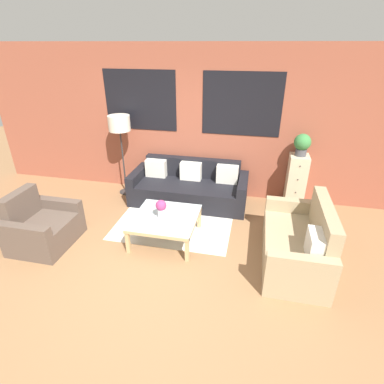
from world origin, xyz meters
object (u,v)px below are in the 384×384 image
object	(u,v)px
couch_dark	(189,188)
drawer_cabinet	(296,182)
potted_plant	(302,144)
flower_vase	(161,208)
floor_lamp	(119,126)
coffee_table	(165,220)
settee_vintage	(298,244)
armchair_corner	(42,227)

from	to	relation	value
couch_dark	drawer_cabinet	size ratio (longest dim) A/B	2.16
drawer_cabinet	potted_plant	world-z (taller)	potted_plant
potted_plant	flower_vase	size ratio (longest dim) A/B	1.34
floor_lamp	drawer_cabinet	distance (m)	3.42
coffee_table	potted_plant	xyz separation A→B (m)	(2.02, 1.53, 0.87)
drawer_cabinet	potted_plant	bearing A→B (deg)	90.00
couch_dark	flower_vase	world-z (taller)	couch_dark
couch_dark	floor_lamp	bearing A→B (deg)	175.78
floor_lamp	settee_vintage	bearing A→B (deg)	-25.84
couch_dark	settee_vintage	distance (m)	2.37
armchair_corner	potted_plant	distance (m)	4.42
floor_lamp	potted_plant	bearing A→B (deg)	2.08
settee_vintage	floor_lamp	world-z (taller)	floor_lamp
flower_vase	couch_dark	bearing A→B (deg)	84.84
settee_vintage	coffee_table	distance (m)	1.95
drawer_cabinet	flower_vase	xyz separation A→B (m)	(-2.07, -1.56, 0.07)
couch_dark	coffee_table	world-z (taller)	couch_dark
couch_dark	flower_vase	bearing A→B (deg)	-95.16
potted_plant	armchair_corner	bearing A→B (deg)	-152.08
couch_dark	armchair_corner	distance (m)	2.60
armchair_corner	flower_vase	world-z (taller)	armchair_corner
couch_dark	floor_lamp	size ratio (longest dim) A/B	1.38
settee_vintage	armchair_corner	world-z (taller)	settee_vintage
couch_dark	flower_vase	distance (m)	1.38
armchair_corner	drawer_cabinet	world-z (taller)	drawer_cabinet
armchair_corner	drawer_cabinet	bearing A→B (deg)	27.92
couch_dark	settee_vintage	size ratio (longest dim) A/B	1.42
floor_lamp	flower_vase	distance (m)	2.06
drawer_cabinet	flower_vase	size ratio (longest dim) A/B	3.50
couch_dark	drawer_cabinet	xyz separation A→B (m)	(1.95, 0.22, 0.22)
armchair_corner	floor_lamp	world-z (taller)	floor_lamp
settee_vintage	flower_vase	xyz separation A→B (m)	(-1.99, 0.12, 0.27)
couch_dark	armchair_corner	xyz separation A→B (m)	(-1.87, -1.80, -0.01)
drawer_cabinet	flower_vase	bearing A→B (deg)	-142.91
coffee_table	flower_vase	xyz separation A→B (m)	(-0.05, -0.03, 0.22)
potted_plant	flower_vase	bearing A→B (deg)	-142.91
settee_vintage	floor_lamp	size ratio (longest dim) A/B	0.97
couch_dark	armchair_corner	size ratio (longest dim) A/B	2.36
drawer_cabinet	armchair_corner	bearing A→B (deg)	-152.08
floor_lamp	potted_plant	distance (m)	3.31
potted_plant	flower_vase	distance (m)	2.67
drawer_cabinet	flower_vase	distance (m)	2.59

